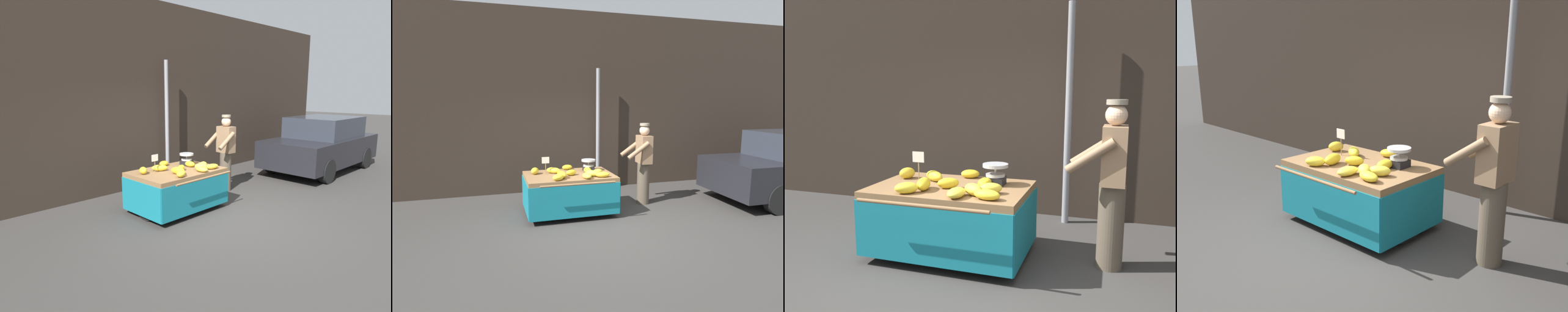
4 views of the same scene
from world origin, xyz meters
TOP-DOWN VIEW (x-y plane):
  - ground_plane at (0.00, 0.00)m, footprint 60.00×60.00m
  - back_wall at (0.00, 2.90)m, footprint 16.00×0.24m
  - street_pole at (0.71, 2.52)m, footprint 0.09×0.09m
  - banana_cart at (-0.36, 1.01)m, footprint 1.69×1.31m
  - weighing_scale at (0.08, 1.20)m, footprint 0.28×0.28m
  - price_sign at (-0.79, 1.11)m, footprint 0.14×0.01m
  - banana_bunch_0 at (0.18, 0.60)m, footprint 0.29×0.18m
  - banana_bunch_1 at (-0.00, 0.72)m, footprint 0.28×0.27m
  - banana_bunch_2 at (-0.34, 0.90)m, footprint 0.26×0.22m
  - banana_bunch_3 at (-0.30, 1.46)m, footprint 0.25×0.20m
  - banana_bunch_4 at (0.02, 1.04)m, footprint 0.14×0.23m
  - banana_bunch_5 at (-0.13, 0.58)m, footprint 0.16×0.27m
  - banana_bunch_6 at (0.15, 0.80)m, footprint 0.28×0.25m
  - banana_bunch_7 at (-0.63, 1.18)m, footprint 0.31×0.28m
  - banana_bunch_8 at (-0.66, 0.57)m, footprint 0.28×0.26m
  - banana_bunch_9 at (-0.99, 1.20)m, footprint 0.21×0.24m
  - banana_bunch_10 at (-0.56, 0.75)m, footprint 0.20×0.30m
  - vendor_person at (1.29, 1.21)m, footprint 0.59×0.52m

SIDE VIEW (x-z plane):
  - ground_plane at x=0.00m, z-range 0.00..0.00m
  - banana_cart at x=-0.36m, z-range 0.18..0.96m
  - banana_bunch_5 at x=-0.13m, z-range 0.78..0.88m
  - banana_bunch_3 at x=-0.30m, z-range 0.78..0.88m
  - banana_bunch_0 at x=0.18m, z-range 0.78..0.88m
  - banana_bunch_4 at x=0.02m, z-range 0.78..0.89m
  - banana_bunch_2 at x=-0.34m, z-range 0.78..0.89m
  - banana_bunch_6 at x=0.15m, z-range 0.78..0.90m
  - banana_bunch_8 at x=-0.66m, z-range 0.78..0.90m
  - banana_bunch_7 at x=-0.63m, z-range 0.78..0.90m
  - banana_bunch_1 at x=0.00m, z-range 0.78..0.90m
  - banana_bunch_10 at x=-0.56m, z-range 0.78..0.91m
  - banana_bunch_9 at x=-0.99m, z-range 0.78..0.91m
  - vendor_person at x=1.29m, z-range 0.01..1.73m
  - weighing_scale at x=0.08m, z-range 0.78..1.02m
  - price_sign at x=-0.79m, z-range 0.86..1.20m
  - street_pole at x=0.71m, z-range 0.00..2.93m
  - back_wall at x=0.00m, z-range 0.00..4.25m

